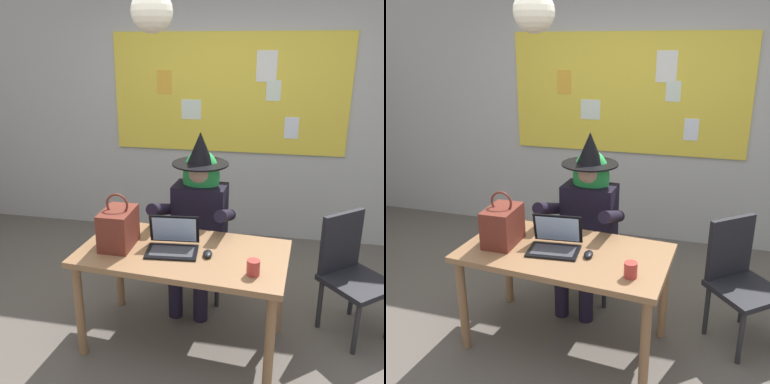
# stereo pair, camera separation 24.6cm
# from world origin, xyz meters

# --- Properties ---
(ground_plane) EXTENTS (24.00, 24.00, 0.00)m
(ground_plane) POSITION_xyz_m (0.00, 0.00, 0.00)
(ground_plane) COLOR #5B544C
(wall_back_bulletin) EXTENTS (6.58, 2.16, 2.68)m
(wall_back_bulletin) POSITION_xyz_m (-0.00, 1.96, 1.35)
(wall_back_bulletin) COLOR #B2B2AD
(wall_back_bulletin) RESTS_ON ground
(desk_main) EXTENTS (1.43, 0.84, 0.72)m
(desk_main) POSITION_xyz_m (-0.04, -0.02, 0.63)
(desk_main) COLOR #8E6642
(desk_main) RESTS_ON ground
(chair_at_desk) EXTENTS (0.43, 0.43, 0.90)m
(chair_at_desk) POSITION_xyz_m (-0.05, 0.71, 0.51)
(chair_at_desk) COLOR #2D3347
(chair_at_desk) RESTS_ON ground
(person_costumed) EXTENTS (0.62, 0.70, 1.40)m
(person_costumed) POSITION_xyz_m (-0.05, 0.59, 0.78)
(person_costumed) COLOR black
(person_costumed) RESTS_ON ground
(laptop) EXTENTS (0.36, 0.29, 0.22)m
(laptop) POSITION_xyz_m (-0.11, -0.02, 0.77)
(laptop) COLOR black
(laptop) RESTS_ON desk_main
(computer_mouse) EXTENTS (0.07, 0.11, 0.03)m
(computer_mouse) POSITION_xyz_m (0.13, -0.06, 0.74)
(computer_mouse) COLOR black
(computer_mouse) RESTS_ON desk_main
(handbag) EXTENTS (0.20, 0.30, 0.38)m
(handbag) POSITION_xyz_m (-0.49, -0.03, 0.86)
(handbag) COLOR maroon
(handbag) RESTS_ON desk_main
(coffee_mug) EXTENTS (0.08, 0.08, 0.09)m
(coffee_mug) POSITION_xyz_m (0.44, -0.24, 0.77)
(coffee_mug) COLOR #B23833
(coffee_mug) RESTS_ON desk_main
(chair_extra_corner) EXTENTS (0.59, 0.59, 0.89)m
(chair_extra_corner) POSITION_xyz_m (1.10, 0.39, 0.50)
(chair_extra_corner) COLOR black
(chair_extra_corner) RESTS_ON ground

